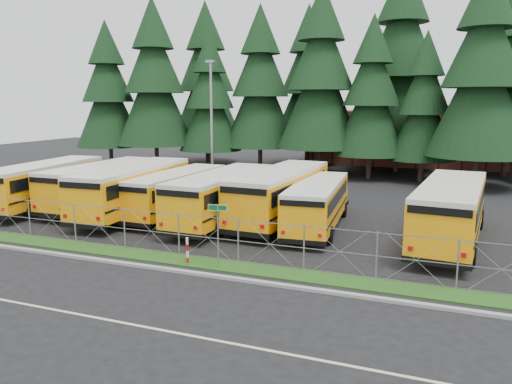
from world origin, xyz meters
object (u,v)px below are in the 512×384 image
Objects in this scene: bus_3 at (179,194)px; bus_6 at (318,205)px; bus_east at (451,213)px; bus_5 at (283,196)px; bus_0 at (49,185)px; bus_4 at (225,198)px; street_sign at (218,223)px; light_standard at (212,122)px; bus_2 at (137,190)px; bus_1 at (105,186)px; striped_bollard at (187,251)px.

bus_3 is 1.03× the size of bus_6.
bus_5 is at bearing 176.72° from bus_east.
bus_4 is at bearing -4.44° from bus_0.
bus_4 is 8.34m from street_sign.
light_standard reaches higher than bus_4.
bus_2 reaches higher than bus_east.
street_sign is at bearing -34.72° from bus_1.
light_standard is (-6.86, 16.43, 4.90)m from striped_bollard.
street_sign is 0.28× the size of light_standard.
street_sign is (6.71, -8.37, 0.65)m from bus_3.
light_standard is (-10.65, 8.27, 4.15)m from bus_6.
bus_east is at bearing -26.47° from light_standard.
bus_east is (21.66, -0.83, 0.08)m from bus_1.
bus_1 is 0.94× the size of bus_5.
street_sign reaches higher than bus_3.
bus_5 is (9.10, 1.63, 0.00)m from bus_2.
bus_4 is 1.11× the size of bus_6.
bus_3 is at bearing -2.61° from bus_1.
bus_1 is 9.47× the size of striped_bollard.
street_sign is 18.87m from light_standard.
bus_3 is 6.63m from bus_5.
bus_3 is at bearing -177.06° from bus_east.
bus_3 is at bearing 121.97° from striped_bollard.
bus_6 is at bearing -37.83° from light_standard.
street_sign is (0.13, -9.14, 0.46)m from bus_5.
street_sign is (12.51, -8.61, 0.54)m from bus_1.
bus_4 is 0.95× the size of bus_5.
bus_2 is 11.49m from bus_6.
bus_5 reaches higher than bus_0.
bus_4 reaches higher than bus_1.
bus_1 is 1.10× the size of bus_6.
bus_1 is 5.81m from bus_3.
bus_6 is 3.67× the size of street_sign.
light_standard reaches higher than bus_1.
striped_bollard is at bearing -38.01° from bus_1.
bus_1 reaches higher than bus_3.
bus_0 reaches higher than bus_3.
bus_2 is at bearing -177.45° from bus_4.
light_standard reaches higher than bus_5.
light_standard reaches higher than striped_bollard.
street_sign reaches higher than bus_6.
bus_1 is 1.07× the size of bus_3.
bus_4 is at bearing -178.82° from bus_6.
light_standard is at bearing 137.18° from bus_6.
bus_3 is at bearing 169.71° from bus_4.
bus_0 is at bearing 155.66° from street_sign.
bus_2 is 18.38m from bus_east.
bus_5 reaches higher than bus_1.
bus_0 is 16.18m from striped_bollard.
bus_4 is (9.28, -0.94, 0.01)m from bus_1.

